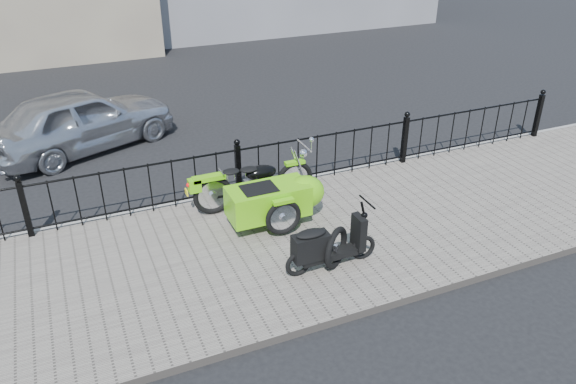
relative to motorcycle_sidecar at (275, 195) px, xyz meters
name	(u,v)px	position (x,y,z in m)	size (l,w,h in m)	color
ground	(266,235)	(-0.26, -0.21, -0.59)	(120.00, 120.00, 0.00)	black
sidewalk	(277,248)	(-0.26, -0.71, -0.53)	(30.00, 3.80, 0.12)	#686158
curb	(237,194)	(-0.26, 1.23, -0.53)	(30.00, 0.10, 0.12)	gray
iron_fence	(238,171)	(-0.26, 1.09, -0.01)	(14.11, 0.11, 1.08)	black
motorcycle_sidecar	(275,195)	(0.00, 0.00, 0.00)	(2.28, 1.48, 0.98)	black
scooter	(326,246)	(0.14, -1.56, -0.09)	(1.45, 0.42, 0.98)	black
spare_tire	(336,248)	(0.30, -1.58, -0.15)	(0.64, 0.64, 0.09)	black
sedan_car	(81,120)	(-2.58, 4.64, 0.08)	(1.60, 3.97, 1.35)	#BABCC2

